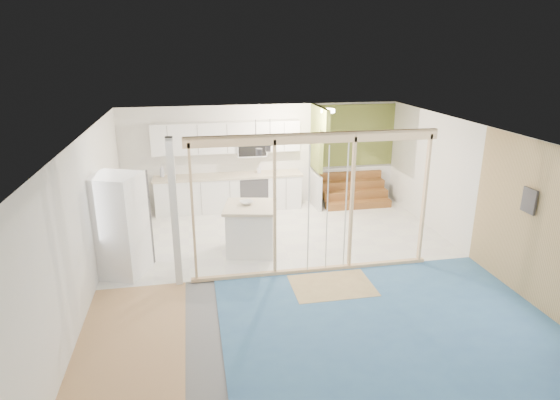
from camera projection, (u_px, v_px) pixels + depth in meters
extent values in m
cube|color=slate|center=(296.00, 273.00, 8.57)|extent=(7.00, 8.00, 0.01)
cube|color=silver|center=(298.00, 133.00, 7.76)|extent=(7.00, 8.00, 0.01)
cube|color=white|center=(262.00, 156.00, 11.90)|extent=(7.00, 0.01, 2.60)
cube|color=white|center=(391.00, 342.00, 4.44)|extent=(7.00, 0.01, 2.60)
cube|color=white|center=(86.00, 220.00, 7.54)|extent=(0.01, 8.00, 2.60)
cube|color=white|center=(478.00, 195.00, 8.79)|extent=(0.01, 8.00, 2.60)
cube|color=silver|center=(277.00, 232.00, 10.43)|extent=(7.00, 4.00, 0.02)
cube|color=teal|center=(392.00, 329.00, 6.88)|extent=(5.00, 4.00, 0.02)
cube|color=tan|center=(128.00, 359.00, 6.21)|extent=(1.50, 4.00, 0.02)
cube|color=tan|center=(332.00, 286.00, 8.10)|extent=(1.40, 1.00, 0.01)
cube|color=beige|center=(315.00, 138.00, 7.84)|extent=(4.40, 0.09, 0.18)
cube|color=beige|center=(312.00, 270.00, 8.61)|extent=(4.40, 0.09, 0.06)
cube|color=silver|center=(174.00, 214.00, 7.79)|extent=(0.12, 0.14, 2.60)
cube|color=beige|center=(193.00, 213.00, 7.84)|extent=(0.04, 0.09, 2.40)
cube|color=beige|center=(275.00, 208.00, 8.09)|extent=(0.05, 0.09, 2.40)
cube|color=beige|center=(352.00, 203.00, 8.34)|extent=(0.04, 0.09, 2.40)
cube|color=beige|center=(424.00, 198.00, 8.59)|extent=(0.04, 0.09, 2.40)
cylinder|color=silver|center=(309.00, 211.00, 8.20)|extent=(0.02, 0.02, 2.35)
cylinder|color=silver|center=(346.00, 207.00, 8.37)|extent=(0.02, 0.02, 2.35)
cylinder|color=silver|center=(327.00, 209.00, 8.29)|extent=(0.02, 0.02, 2.35)
cube|color=white|center=(229.00, 194.00, 11.72)|extent=(3.60, 0.60, 0.88)
cube|color=#BAAA91|center=(228.00, 176.00, 11.58)|extent=(3.66, 0.64, 0.05)
cube|color=white|center=(129.00, 214.00, 10.29)|extent=(0.60, 1.60, 0.88)
cube|color=#BAAA91|center=(127.00, 194.00, 10.14)|extent=(0.64, 1.64, 0.05)
cube|color=white|center=(227.00, 137.00, 11.39)|extent=(3.60, 0.34, 0.75)
cube|color=white|center=(252.00, 149.00, 11.56)|extent=(0.72, 0.38, 0.36)
cube|color=black|center=(253.00, 150.00, 11.38)|extent=(0.68, 0.02, 0.30)
cube|color=olive|center=(317.00, 138.00, 11.55)|extent=(0.10, 0.90, 1.60)
cube|color=silver|center=(315.00, 190.00, 11.97)|extent=(0.10, 0.90, 0.90)
cube|color=olive|center=(325.00, 120.00, 10.73)|extent=(0.10, 0.50, 0.50)
cube|color=olive|center=(353.00, 136.00, 12.15)|extent=(2.20, 0.04, 1.60)
cube|color=silver|center=(351.00, 183.00, 12.56)|extent=(2.20, 0.04, 0.90)
cube|color=brown|center=(358.00, 205.00, 11.95)|extent=(1.70, 0.26, 0.20)
cube|color=brown|center=(355.00, 195.00, 12.13)|extent=(1.70, 0.26, 0.20)
cube|color=brown|center=(352.00, 184.00, 12.31)|extent=(1.70, 0.26, 0.20)
cube|color=brown|center=(350.00, 174.00, 12.48)|extent=(1.70, 0.26, 0.20)
torus|color=black|center=(263.00, 144.00, 9.65)|extent=(0.52, 0.52, 0.02)
cylinder|color=black|center=(256.00, 132.00, 9.54)|extent=(0.01, 0.01, 0.50)
cylinder|color=black|center=(270.00, 131.00, 9.60)|extent=(0.01, 0.01, 0.50)
cylinder|color=#3A3A3F|center=(259.00, 152.00, 9.58)|extent=(0.14, 0.14, 0.14)
cylinder|color=#3A3A3F|center=(268.00, 149.00, 9.80)|extent=(0.12, 0.12, 0.12)
cube|color=tan|center=(556.00, 235.00, 6.92)|extent=(0.02, 4.00, 2.60)
cube|color=#3A3A3F|center=(529.00, 201.00, 7.36)|extent=(0.04, 0.30, 0.40)
cylinder|color=#FFEABF|center=(328.00, 111.00, 10.82)|extent=(0.32, 0.32, 0.08)
cube|color=white|center=(118.00, 226.00, 8.28)|extent=(1.04, 1.03, 1.87)
cube|color=#3A3A3F|center=(141.00, 224.00, 8.35)|extent=(0.30, 0.70, 1.83)
cube|color=white|center=(251.00, 231.00, 9.33)|extent=(1.07, 1.07, 0.92)
cube|color=#BAAA91|center=(250.00, 207.00, 9.17)|extent=(1.20, 1.20, 0.05)
imported|color=silver|center=(246.00, 203.00, 9.24)|extent=(0.33, 0.33, 0.06)
imported|color=#ACAFBF|center=(162.00, 171.00, 11.35)|extent=(0.15, 0.15, 0.31)
imported|color=silver|center=(259.00, 169.00, 11.71)|extent=(0.11, 0.11, 0.21)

